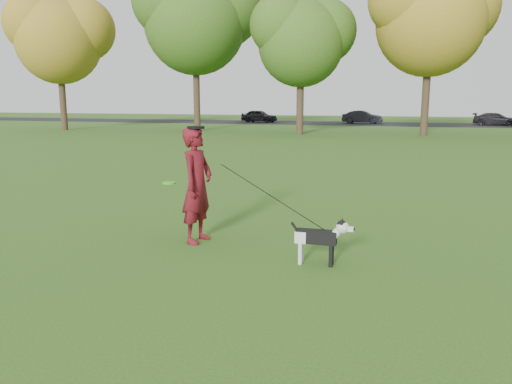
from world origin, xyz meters
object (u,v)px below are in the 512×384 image
(man, at_px, (197,185))
(car_right, at_px, (496,119))
(dog, at_px, (321,236))
(car_mid, at_px, (362,117))
(car_left, at_px, (259,116))

(man, bearing_deg, car_right, -9.27)
(dog, bearing_deg, man, 163.50)
(car_right, bearing_deg, man, 179.31)
(man, relative_size, car_right, 0.53)
(dog, relative_size, car_right, 0.26)
(dog, relative_size, car_mid, 0.26)
(car_right, bearing_deg, car_mid, 105.59)
(car_mid, relative_size, car_right, 0.97)
(car_left, bearing_deg, dog, -152.90)
(dog, height_order, car_left, car_left)
(man, distance_m, car_mid, 40.08)
(man, distance_m, car_right, 41.75)
(dog, distance_m, car_right, 41.82)
(dog, bearing_deg, car_right, 76.90)
(dog, xyz_separation_m, car_left, (-11.93, 40.73, 0.18))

